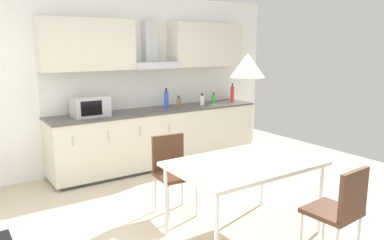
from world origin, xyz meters
TOP-DOWN VIEW (x-y plane):
  - ground_plane at (0.00, 0.00)m, footprint 7.29×7.23m
  - wall_back at (0.00, 2.46)m, footprint 5.83×0.10m
  - kitchen_counter at (0.60, 2.09)m, footprint 3.34×0.68m
  - backsplash_tile at (0.60, 2.40)m, footprint 3.32×0.02m
  - upper_wall_cabinets at (0.60, 2.24)m, footprint 3.32×0.40m
  - microwave at (-0.46, 2.09)m, footprint 0.48×0.35m
  - bottle_red at (2.05, 2.07)m, footprint 0.06×0.06m
  - bottle_blue at (0.77, 2.13)m, footprint 0.07×0.07m
  - bottle_green at (1.65, 2.07)m, footprint 0.06×0.06m
  - bottle_white at (1.40, 2.05)m, footprint 0.08×0.08m
  - bottle_brown at (0.97, 2.09)m, footprint 0.07×0.07m
  - dining_table at (0.21, -0.34)m, footprint 1.41×0.93m
  - chair_far_left at (-0.10, 0.51)m, footprint 0.43×0.43m
  - chair_near_right at (0.54, -1.18)m, footprint 0.43×0.43m
  - pendant_lamp at (0.21, -0.34)m, footprint 0.32×0.32m

SIDE VIEW (x-z plane):
  - ground_plane at x=0.00m, z-range -0.02..0.00m
  - kitchen_counter at x=0.60m, z-range 0.00..0.89m
  - chair_far_left at x=-0.10m, z-range 0.10..0.97m
  - chair_near_right at x=0.54m, z-range 0.10..0.97m
  - dining_table at x=0.21m, z-range 0.33..1.08m
  - bottle_brown at x=0.97m, z-range 0.88..1.06m
  - bottle_green at x=1.65m, z-range 0.88..1.07m
  - bottle_white at x=1.40m, z-range 0.88..1.07m
  - bottle_blue at x=0.77m, z-range 0.87..1.18m
  - bottle_red at x=2.05m, z-range 0.87..1.19m
  - microwave at x=-0.46m, z-range 0.89..1.17m
  - backsplash_tile at x=0.60m, z-range 0.89..1.48m
  - wall_back at x=0.00m, z-range 0.00..2.60m
  - pendant_lamp at x=0.21m, z-range 1.56..1.78m
  - upper_wall_cabinets at x=0.60m, z-range 1.50..2.21m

